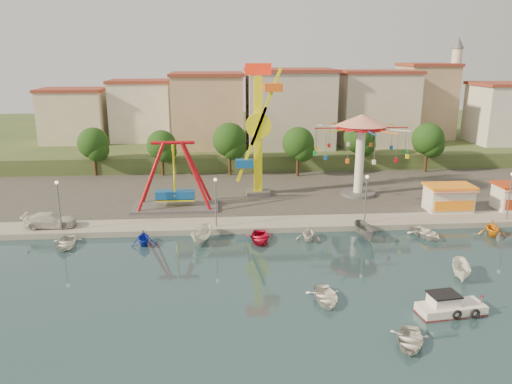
{
  "coord_description": "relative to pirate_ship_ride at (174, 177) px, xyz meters",
  "views": [
    {
      "loc": [
        -7.51,
        -37.05,
        18.4
      ],
      "look_at": [
        -3.71,
        14.0,
        4.0
      ],
      "focal_mm": 35.0,
      "sensor_mm": 36.0,
      "label": 1
    }
  ],
  "objects": [
    {
      "name": "building_4",
      "position": [
        31.9,
        32.29,
        3.22
      ],
      "size": [
        10.75,
        9.23,
        9.24
      ],
      "primitive_type": "cube",
      "color": "beige",
      "rests_on": "hill_terrace"
    },
    {
      "name": "moored_boat_4",
      "position": [
        14.17,
        -10.12,
        -3.62
      ],
      "size": [
        3.2,
        3.49,
        1.55
      ],
      "primitive_type": "imported",
      "rotation": [
        0.0,
        0.0,
        -0.25
      ],
      "color": "silver",
      "rests_on": "ground"
    },
    {
      "name": "lamp_post_3",
      "position": [
        36.83,
        -6.92,
        -1.29
      ],
      "size": [
        0.14,
        0.14,
        5.0
      ],
      "primitive_type": "cylinder",
      "color": "#59595E",
      "rests_on": "quay_deck"
    },
    {
      "name": "ground",
      "position": [
        12.83,
        -19.92,
        -4.39
      ],
      "size": [
        200.0,
        200.0,
        0.0
      ],
      "primitive_type": "plane",
      "color": "#132C36",
      "rests_on": "ground"
    },
    {
      "name": "moored_boat_2",
      "position": [
        3.4,
        -10.12,
        -3.6
      ],
      "size": [
        2.74,
        4.39,
        1.59
      ],
      "primitive_type": "imported",
      "rotation": [
        0.0,
        0.0,
        -0.31
      ],
      "color": "silver",
      "rests_on": "ground"
    },
    {
      "name": "building_5",
      "position": [
        45.2,
        30.42,
        4.21
      ],
      "size": [
        12.77,
        10.96,
        11.21
      ],
      "primitive_type": "cube",
      "color": "tan",
      "rests_on": "hill_terrace"
    },
    {
      "name": "building_3",
      "position": [
        18.43,
        28.89,
        3.2
      ],
      "size": [
        12.59,
        10.5,
        9.2
      ],
      "primitive_type": "cube",
      "color": "beige",
      "rests_on": "hill_terrace"
    },
    {
      "name": "moored_boat_3",
      "position": [
        9.17,
        -10.12,
        -3.98
      ],
      "size": [
        3.04,
        4.11,
        0.82
      ],
      "primitive_type": "imported",
      "rotation": [
        0.0,
        0.0,
        -0.06
      ],
      "color": "red",
      "rests_on": "ground"
    },
    {
      "name": "moored_boat_0",
      "position": [
        -9.89,
        -10.12,
        -3.99
      ],
      "size": [
        3.16,
        4.16,
        0.81
      ],
      "primitive_type": "imported",
      "rotation": [
        0.0,
        0.0,
        0.1
      ],
      "color": "silver",
      "rests_on": "ground"
    },
    {
      "name": "tree_4",
      "position": [
        26.83,
        17.44,
        1.35
      ],
      "size": [
        4.86,
        4.86,
        7.6
      ],
      "color": "#382314",
      "rests_on": "quay_deck"
    },
    {
      "name": "rowboat_b",
      "position": [
        17.38,
        -29.27,
        -4.02
      ],
      "size": [
        3.7,
        4.27,
        0.74
      ],
      "primitive_type": "imported",
      "rotation": [
        0.0,
        0.0,
        -0.38
      ],
      "color": "silver",
      "rests_on": "ground"
    },
    {
      "name": "tree_1",
      "position": [
        -3.17,
        16.32,
        0.81
      ],
      "size": [
        4.35,
        4.35,
        6.8
      ],
      "color": "#382314",
      "rests_on": "quay_deck"
    },
    {
      "name": "building_6",
      "position": [
        56.98,
        28.86,
        4.78
      ],
      "size": [
        8.23,
        8.98,
        12.36
      ],
      "primitive_type": "cube",
      "color": "silver",
      "rests_on": "hill_terrace"
    },
    {
      "name": "cabin_motorboat",
      "position": [
        21.79,
        -25.47,
        -3.94
      ],
      "size": [
        5.05,
        2.45,
        1.71
      ],
      "rotation": [
        0.0,
        0.0,
        0.13
      ],
      "color": "white",
      "rests_on": "ground"
    },
    {
      "name": "lamp_post_1",
      "position": [
        4.83,
        -6.92,
        -1.29
      ],
      "size": [
        0.14,
        0.14,
        5.0
      ],
      "primitive_type": "cylinder",
      "color": "#59595E",
      "rests_on": "quay_deck"
    },
    {
      "name": "wave_swinger",
      "position": [
        23.02,
        3.76,
        3.8
      ],
      "size": [
        11.6,
        11.6,
        10.4
      ],
      "color": "#59595E",
      "rests_on": "quay_deck"
    },
    {
      "name": "skiff",
      "position": [
        25.43,
        -19.83,
        -3.68
      ],
      "size": [
        2.58,
        3.96,
        1.43
      ],
      "primitive_type": "imported",
      "rotation": [
        0.0,
        0.0,
        -0.35
      ],
      "color": "white",
      "rests_on": "ground"
    },
    {
      "name": "moored_boat_1",
      "position": [
        -2.35,
        -10.12,
        -3.66
      ],
      "size": [
        2.8,
        3.12,
        1.48
      ],
      "primitive_type": "imported",
      "rotation": [
        0.0,
        0.0,
        0.14
      ],
      "color": "#152CBF",
      "rests_on": "ground"
    },
    {
      "name": "lamp_post_2",
      "position": [
        20.83,
        -6.92,
        -1.29
      ],
      "size": [
        0.14,
        0.14,
        5.0
      ],
      "primitive_type": "cylinder",
      "color": "#59595E",
      "rests_on": "quay_deck"
    },
    {
      "name": "tree_5",
      "position": [
        36.83,
        15.62,
        1.31
      ],
      "size": [
        4.83,
        4.83,
        7.54
      ],
      "color": "#382314",
      "rests_on": "quay_deck"
    },
    {
      "name": "asphalt_pad",
      "position": [
        12.83,
        10.08,
        -3.79
      ],
      "size": [
        90.0,
        28.0,
        0.01
      ],
      "primitive_type": "cube",
      "color": "#4C4944",
      "rests_on": "quay_deck"
    },
    {
      "name": "minaret",
      "position": [
        48.83,
        34.08,
        8.15
      ],
      "size": [
        2.8,
        2.8,
        18.0
      ],
      "color": "silver",
      "rests_on": "hill_terrace"
    },
    {
      "name": "moored_boat_7",
      "position": [
        33.45,
        -10.12,
        -3.57
      ],
      "size": [
        3.48,
        3.77,
        1.64
      ],
      "primitive_type": "imported",
      "rotation": [
        0.0,
        0.0,
        -0.29
      ],
      "color": "orange",
      "rests_on": "ground"
    },
    {
      "name": "building_2",
      "position": [
        4.64,
        32.04,
        4.22
      ],
      "size": [
        11.95,
        9.28,
        11.23
      ],
      "primitive_type": "cube",
      "color": "tan",
      "rests_on": "hill_terrace"
    },
    {
      "name": "moored_boat_5",
      "position": [
        20.0,
        -10.12,
        -3.61
      ],
      "size": [
        1.92,
        4.2,
        1.57
      ],
      "primitive_type": "imported",
      "rotation": [
        0.0,
        0.0,
        0.1
      ],
      "color": "slate",
      "rests_on": "ground"
    },
    {
      "name": "tree_0",
      "position": [
        -13.17,
        17.06,
        1.08
      ],
      "size": [
        4.6,
        4.6,
        7.19
      ],
      "color": "#382314",
      "rests_on": "quay_deck"
    },
    {
      "name": "tree_2",
      "position": [
        6.83,
        15.89,
        1.52
      ],
      "size": [
        5.02,
        5.02,
        7.85
      ],
      "color": "#382314",
      "rests_on": "quay_deck"
    },
    {
      "name": "moored_boat_6",
      "position": [
        26.43,
        -10.12,
        -3.99
      ],
      "size": [
        3.78,
        4.53,
        0.81
      ],
      "primitive_type": "imported",
      "rotation": [
        0.0,
        0.0,
        0.29
      ],
      "color": "silver",
      "rests_on": "ground"
    },
    {
      "name": "rowboat_a",
      "position": [
        13.19,
        -23.0,
        -4.01
      ],
      "size": [
        2.69,
        3.75,
        0.78
      ],
      "primitive_type": "imported",
      "rotation": [
        0.0,
        0.0,
        0.0
      ],
      "color": "white",
      "rests_on": "ground"
    },
    {
      "name": "booth_left",
      "position": [
        31.69,
        -3.43,
        -2.23
      ],
      "size": [
        5.4,
        3.78,
        3.08
      ],
      "color": "white",
      "rests_on": "quay_deck"
    },
    {
      "name": "pirate_ship_ride",
      "position": [
        0.0,
        0.0,
        0.0
      ],
      "size": [
        10.0,
        5.0,
        8.0
      ],
      "color": "#59595E",
      "rests_on": "quay_deck"
    },
    {
      "name": "hill_terrace",
      "position": [
        12.83,
        47.08,
        -2.89
      ],
      "size": [
        200.0,
        60.0,
        3.0
      ],
      "primitive_type": "cube",
      "color": "#384C26",
      "rests_on": "ground"
    },
    {
      "name": "van",
      "position": [
        -12.61,
        -5.89,
        -3.02
      ],
      "size": [
        5.38,
        2.33,
        1.54
      ],
      "primitive_type": "imported",
      "rotation": [
        0.0,
        0.0,
        1.6
      ],
      "color": "silver",
      "rests_on": "quay_deck"
    },
    {
      "name": "tree_3",
      "position": [
        16.83,
        14.45,
        1.16
      ],
      "size": [
        4.68,
        4.68,
        7.32
      ],
      "color": "#382314",
      "rests_on": "quay_deck"
    },
    {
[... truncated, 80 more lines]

